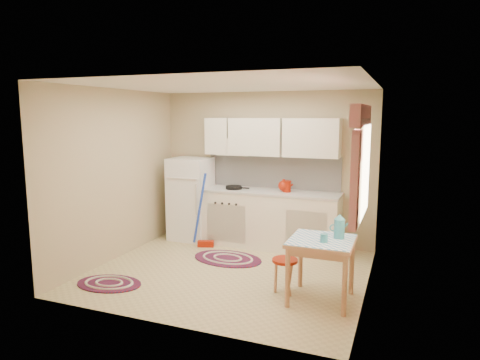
{
  "coord_description": "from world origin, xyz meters",
  "views": [
    {
      "loc": [
        2.17,
        -5.14,
        2.12
      ],
      "look_at": [
        0.07,
        0.25,
        1.24
      ],
      "focal_mm": 32.0,
      "sensor_mm": 36.0,
      "label": 1
    }
  ],
  "objects_px": {
    "table": "(321,270)",
    "fridge": "(191,199)",
    "stool": "(285,276)",
    "base_cabinets": "(269,220)"
  },
  "relations": [
    {
      "from": "fridge",
      "to": "table",
      "type": "distance_m",
      "value": 3.09
    },
    {
      "from": "base_cabinets",
      "to": "table",
      "type": "xyz_separation_m",
      "value": [
        1.17,
        -1.74,
        -0.08
      ]
    },
    {
      "from": "fridge",
      "to": "base_cabinets",
      "type": "xyz_separation_m",
      "value": [
        1.39,
        0.05,
        -0.26
      ]
    },
    {
      "from": "fridge",
      "to": "stool",
      "type": "relative_size",
      "value": 3.33
    },
    {
      "from": "base_cabinets",
      "to": "stool",
      "type": "xyz_separation_m",
      "value": [
        0.73,
        -1.68,
        -0.23
      ]
    },
    {
      "from": "table",
      "to": "stool",
      "type": "xyz_separation_m",
      "value": [
        -0.44,
        0.05,
        -0.15
      ]
    },
    {
      "from": "table",
      "to": "fridge",
      "type": "bearing_deg",
      "value": 146.6
    },
    {
      "from": "fridge",
      "to": "stool",
      "type": "height_order",
      "value": "fridge"
    },
    {
      "from": "fridge",
      "to": "table",
      "type": "height_order",
      "value": "fridge"
    },
    {
      "from": "stool",
      "to": "base_cabinets",
      "type": "bearing_deg",
      "value": 113.5
    }
  ]
}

